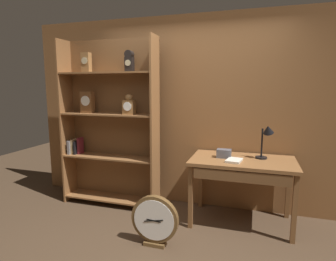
% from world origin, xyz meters
% --- Properties ---
extents(ground_plane, '(10.00, 10.00, 0.00)m').
position_xyz_m(ground_plane, '(0.00, 0.00, 0.00)').
color(ground_plane, '#4C3826').
extents(back_wood_panel, '(4.80, 0.05, 2.60)m').
position_xyz_m(back_wood_panel, '(0.00, 1.42, 1.30)').
color(back_wood_panel, brown).
rests_on(back_wood_panel, ground).
extents(bookshelf, '(1.37, 0.32, 2.29)m').
position_xyz_m(bookshelf, '(-1.09, 1.05, 1.14)').
color(bookshelf, brown).
rests_on(bookshelf, ground).
extents(workbench, '(1.22, 0.72, 0.80)m').
position_xyz_m(workbench, '(0.71, 0.97, 0.71)').
color(workbench, brown).
rests_on(workbench, ground).
extents(desk_lamp, '(0.21, 0.21, 0.43)m').
position_xyz_m(desk_lamp, '(0.97, 1.07, 1.08)').
color(desk_lamp, black).
rests_on(desk_lamp, workbench).
extents(toolbox_small, '(0.17, 0.11, 0.10)m').
position_xyz_m(toolbox_small, '(0.49, 1.01, 0.85)').
color(toolbox_small, '#595960').
rests_on(toolbox_small, workbench).
extents(open_repair_manual, '(0.19, 0.24, 0.02)m').
position_xyz_m(open_repair_manual, '(0.62, 0.87, 0.81)').
color(open_repair_manual, silver).
rests_on(open_repair_manual, workbench).
extents(round_clock_large, '(0.51, 0.11, 0.55)m').
position_xyz_m(round_clock_large, '(-0.12, 0.21, 0.28)').
color(round_clock_large, brown).
rests_on(round_clock_large, ground).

